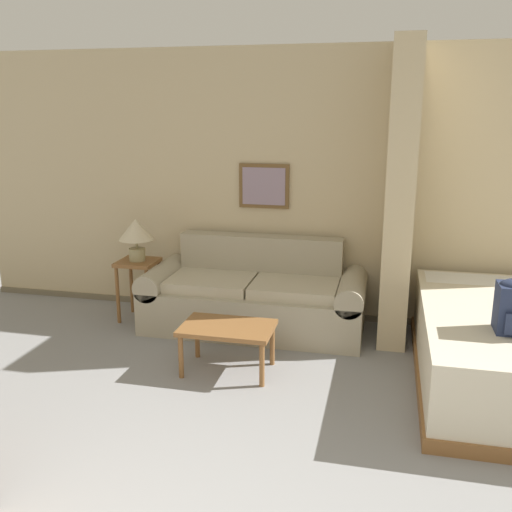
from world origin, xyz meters
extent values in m
cube|color=#CCB78E|center=(0.00, 4.31, 1.30)|extent=(6.52, 0.12, 2.60)
cube|color=#70644E|center=(0.00, 4.24, 0.03)|extent=(6.52, 0.02, 0.06)
cube|color=brown|center=(-0.19, 4.23, 1.30)|extent=(0.49, 0.02, 0.43)
cube|color=gray|center=(-0.19, 4.22, 1.30)|extent=(0.42, 0.01, 0.36)
cube|color=#CCB78E|center=(1.08, 3.90, 1.30)|extent=(0.24, 0.70, 2.60)
cube|color=tan|center=(-0.19, 3.79, 0.20)|extent=(1.59, 0.84, 0.40)
cube|color=tan|center=(-0.19, 4.11, 0.62)|extent=(1.59, 0.20, 0.44)
cube|color=tan|center=(-1.09, 3.79, 0.20)|extent=(0.23, 0.84, 0.40)
cylinder|color=tan|center=(-1.09, 3.79, 0.45)|extent=(0.25, 0.84, 0.25)
cube|color=tan|center=(0.72, 3.79, 0.20)|extent=(0.23, 0.84, 0.40)
cylinder|color=tan|center=(0.72, 3.79, 0.45)|extent=(0.25, 0.84, 0.25)
cube|color=#BAAF94|center=(-0.58, 3.74, 0.45)|extent=(0.77, 0.60, 0.10)
cube|color=#BAAF94|center=(0.21, 3.74, 0.45)|extent=(0.77, 0.60, 0.10)
cube|color=brown|center=(-0.18, 2.87, 0.37)|extent=(0.72, 0.47, 0.04)
cylinder|color=brown|center=(-0.50, 2.68, 0.17)|extent=(0.04, 0.04, 0.35)
cylinder|color=brown|center=(0.14, 2.68, 0.17)|extent=(0.04, 0.04, 0.35)
cylinder|color=brown|center=(-0.50, 3.07, 0.17)|extent=(0.04, 0.04, 0.35)
cylinder|color=brown|center=(0.14, 3.07, 0.17)|extent=(0.04, 0.04, 0.35)
cube|color=brown|center=(-1.35, 3.81, 0.58)|extent=(0.37, 0.37, 0.04)
cylinder|color=brown|center=(-1.51, 3.65, 0.28)|extent=(0.04, 0.04, 0.56)
cylinder|color=brown|center=(-1.20, 3.65, 0.28)|extent=(0.04, 0.04, 0.56)
cylinder|color=brown|center=(-1.51, 3.96, 0.28)|extent=(0.04, 0.04, 0.56)
cylinder|color=brown|center=(-1.20, 3.96, 0.28)|extent=(0.04, 0.04, 0.56)
cylinder|color=tan|center=(-1.35, 3.81, 0.66)|extent=(0.16, 0.16, 0.12)
cylinder|color=tan|center=(-1.35, 3.81, 0.76)|extent=(0.02, 0.02, 0.09)
cone|color=beige|center=(-1.35, 3.81, 0.91)|extent=(0.34, 0.34, 0.20)
cube|color=white|center=(2.01, 3.95, 0.53)|extent=(1.32, 0.36, 0.10)
camera|label=1|loc=(0.98, -1.15, 2.04)|focal=40.00mm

